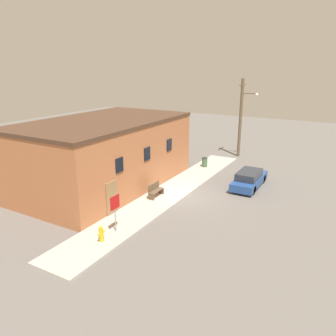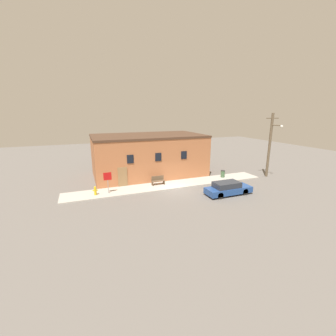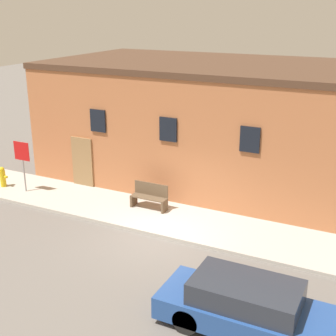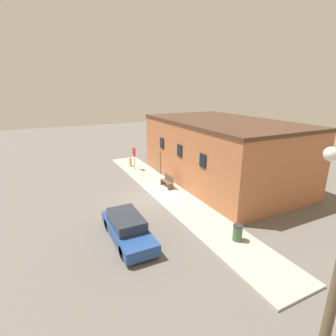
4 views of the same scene
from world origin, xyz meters
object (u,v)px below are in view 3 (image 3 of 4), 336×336
stop_sign (22,157)px  parked_car (252,309)px  fire_hydrant (3,177)px  bench (150,197)px

stop_sign → parked_car: (10.82, -4.23, -0.98)m
fire_hydrant → parked_car: 12.76m
fire_hydrant → stop_sign: 1.61m
fire_hydrant → stop_sign: bearing=0.0°
stop_sign → parked_car: stop_sign is taller
bench → parked_car: size_ratio=0.30×
fire_hydrant → parked_car: (12.03, -4.23, 0.07)m
fire_hydrant → bench: 6.63m
fire_hydrant → stop_sign: stop_sign is taller
stop_sign → parked_car: bearing=-21.4°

